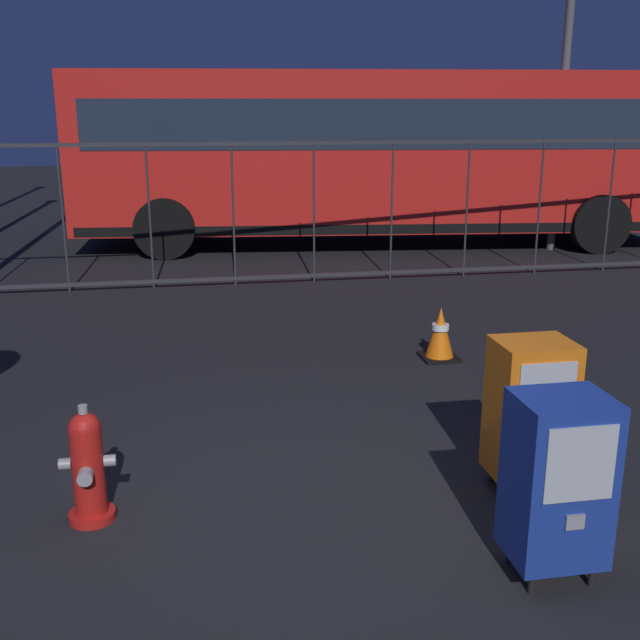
% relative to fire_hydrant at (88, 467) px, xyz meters
% --- Properties ---
extents(ground_plane, '(60.00, 60.00, 0.00)m').
position_rel_fire_hydrant_xyz_m(ground_plane, '(1.30, -0.18, -0.35)').
color(ground_plane, black).
extents(fire_hydrant, '(0.33, 0.32, 0.75)m').
position_rel_fire_hydrant_xyz_m(fire_hydrant, '(0.00, 0.00, 0.00)').
color(fire_hydrant, red).
rests_on(fire_hydrant, ground_plane).
extents(newspaper_box_primary, '(0.48, 0.42, 1.02)m').
position_rel_fire_hydrant_xyz_m(newspaper_box_primary, '(2.75, -0.11, 0.22)').
color(newspaper_box_primary, black).
rests_on(newspaper_box_primary, ground_plane).
extents(newspaper_box_secondary, '(0.48, 0.42, 1.02)m').
position_rel_fire_hydrant_xyz_m(newspaper_box_secondary, '(2.49, -1.01, 0.22)').
color(newspaper_box_secondary, black).
rests_on(newspaper_box_secondary, ground_plane).
extents(traffic_cone, '(0.36, 0.36, 0.53)m').
position_rel_fire_hydrant_xyz_m(traffic_cone, '(3.08, 2.55, -0.09)').
color(traffic_cone, black).
rests_on(traffic_cone, ground_plane).
extents(fence_barrier, '(18.03, 0.04, 2.00)m').
position_rel_fire_hydrant_xyz_m(fence_barrier, '(1.30, 6.13, 0.67)').
color(fence_barrier, '#2D2D33').
rests_on(fence_barrier, ground_plane).
extents(bus_near, '(10.71, 3.66, 3.00)m').
position_rel_fire_hydrant_xyz_m(bus_near, '(4.08, 9.13, 1.36)').
color(bus_near, red).
rests_on(bus_near, ground_plane).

